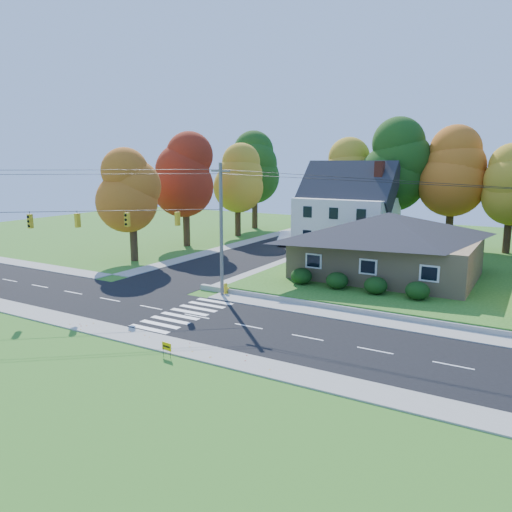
{
  "coord_description": "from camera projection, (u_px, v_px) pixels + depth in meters",
  "views": [
    {
      "loc": [
        19.3,
        -25.32,
        10.12
      ],
      "look_at": [
        -0.13,
        8.0,
        2.75
      ],
      "focal_mm": 35.0,
      "sensor_mm": 36.0,
      "label": 1
    }
  ],
  "objects": [
    {
      "name": "hedge_row",
      "position": [
        356.0,
        283.0,
        37.33
      ],
      "size": [
        10.7,
        1.7,
        1.27
      ],
      "color": "#163A10",
      "rests_on": "lawn"
    },
    {
      "name": "road_main",
      "position": [
        197.0,
        316.0,
        32.93
      ],
      "size": [
        90.0,
        8.0,
        0.02
      ],
      "primitive_type": "cube",
      "color": "black",
      "rests_on": "ground"
    },
    {
      "name": "lawn",
      "position": [
        457.0,
        274.0,
        44.28
      ],
      "size": [
        30.0,
        30.0,
        0.5
      ],
      "primitive_type": "cube",
      "color": "#3D7923",
      "rests_on": "ground"
    },
    {
      "name": "tree_lot_0",
      "position": [
        349.0,
        176.0,
        61.22
      ],
      "size": [
        6.72,
        6.72,
        12.51
      ],
      "color": "#3F2A19",
      "rests_on": "lawn"
    },
    {
      "name": "tree_lot_3",
      "position": [
        512.0,
        185.0,
        51.58
      ],
      "size": [
        6.16,
        6.16,
        11.47
      ],
      "color": "#3F2A19",
      "rests_on": "lawn"
    },
    {
      "name": "traffic_infrastructure",
      "position": [
        206.0,
        237.0,
        33.19
      ],
      "size": [
        38.1,
        10.66,
        10.0
      ],
      "color": "#666059",
      "rests_on": "ground"
    },
    {
      "name": "white_car",
      "position": [
        287.0,
        238.0,
        61.3
      ],
      "size": [
        3.03,
        4.95,
        1.54
      ],
      "primitive_type": "imported",
      "rotation": [
        0.0,
        0.0,
        0.32
      ],
      "color": "white",
      "rests_on": "road_cross"
    },
    {
      "name": "colonial_house",
      "position": [
        347.0,
        211.0,
        55.81
      ],
      "size": [
        10.4,
        8.4,
        9.6
      ],
      "color": "silver",
      "rests_on": "lawn"
    },
    {
      "name": "ground",
      "position": [
        197.0,
        317.0,
        32.94
      ],
      "size": [
        120.0,
        120.0,
        0.0
      ],
      "primitive_type": "plane",
      "color": "#3D7923"
    },
    {
      "name": "fire_hydrant",
      "position": [
        226.0,
        289.0,
        38.36
      ],
      "size": [
        0.52,
        0.4,
        0.91
      ],
      "color": "yellow",
      "rests_on": "ground"
    },
    {
      "name": "tree_lot_2",
      "position": [
        453.0,
        172.0,
        55.16
      ],
      "size": [
        7.28,
        7.28,
        13.56
      ],
      "color": "#3F2A19",
      "rests_on": "lawn"
    },
    {
      "name": "road_cross",
      "position": [
        275.0,
        248.0,
        58.95
      ],
      "size": [
        8.0,
        44.0,
        0.02
      ],
      "primitive_type": "cube",
      "color": "black",
      "rests_on": "ground"
    },
    {
      "name": "tree_west_3",
      "position": [
        255.0,
        168.0,
        74.57
      ],
      "size": [
        7.84,
        7.84,
        14.6
      ],
      "color": "#3F2A19",
      "rests_on": "ground"
    },
    {
      "name": "tree_lot_1",
      "position": [
        397.0,
        165.0,
        57.15
      ],
      "size": [
        7.84,
        7.84,
        14.6
      ],
      "color": "#3F2A19",
      "rests_on": "lawn"
    },
    {
      "name": "sidewalk_north",
      "position": [
        237.0,
        298.0,
        37.17
      ],
      "size": [
        90.0,
        2.0,
        0.08
      ],
      "primitive_type": "cube",
      "color": "#9C9A90",
      "rests_on": "ground"
    },
    {
      "name": "tree_west_0",
      "position": [
        131.0,
        191.0,
        50.19
      ],
      "size": [
        6.16,
        6.16,
        11.47
      ],
      "color": "#3F2A19",
      "rests_on": "ground"
    },
    {
      "name": "sidewalk_south",
      "position": [
        144.0,
        339.0,
        28.69
      ],
      "size": [
        90.0,
        2.0,
        0.08
      ],
      "primitive_type": "cube",
      "color": "#9C9A90",
      "rests_on": "ground"
    },
    {
      "name": "yard_sign",
      "position": [
        167.0,
        347.0,
        26.03
      ],
      "size": [
        0.64,
        0.09,
        0.8
      ],
      "color": "black",
      "rests_on": "ground"
    },
    {
      "name": "tree_west_2",
      "position": [
        238.0,
        178.0,
        67.03
      ],
      "size": [
        6.72,
        6.72,
        12.51
      ],
      "color": "#3F2A19",
      "rests_on": "ground"
    },
    {
      "name": "tree_west_1",
      "position": [
        185.0,
        175.0,
        58.92
      ],
      "size": [
        7.28,
        7.28,
        13.56
      ],
      "color": "#3F2A19",
      "rests_on": "ground"
    },
    {
      "name": "ranch_house",
      "position": [
        387.0,
        244.0,
        41.94
      ],
      "size": [
        14.6,
        10.6,
        5.4
      ],
      "color": "tan",
      "rests_on": "lawn"
    }
  ]
}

